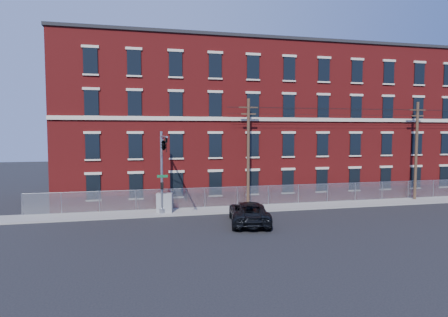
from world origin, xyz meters
TOP-DOWN VIEW (x-y plane):
  - ground at (0.00, 0.00)m, footprint 140.00×140.00m
  - sidewalk at (12.00, 5.00)m, footprint 65.00×3.00m
  - mill_building at (12.00, 13.93)m, footprint 55.30×14.32m
  - chain_link_fence at (12.00, 6.30)m, footprint 59.06×0.06m
  - traffic_signal_mast at (-6.00, 2.18)m, footprint 0.90×6.75m
  - utility_pole_near at (2.00, 5.60)m, footprint 1.80×0.28m
  - utility_pole_mid at (20.00, 5.60)m, footprint 1.80×0.28m
  - overhead_wires at (20.00, 5.60)m, footprint 40.00×0.62m
  - pickup_truck at (0.34, -0.23)m, footprint 3.96×6.60m
  - utility_cabinet at (-5.76, 4.76)m, footprint 1.47×0.99m

SIDE VIEW (x-z plane):
  - ground at x=0.00m, z-range 0.00..0.00m
  - sidewalk at x=12.00m, z-range 0.00..0.12m
  - pickup_truck at x=0.34m, z-range 0.00..1.72m
  - utility_cabinet at x=-5.76m, z-range 0.12..1.79m
  - chain_link_fence at x=12.00m, z-range 0.13..1.98m
  - utility_pole_near at x=2.00m, z-range 0.34..10.34m
  - utility_pole_mid at x=20.00m, z-range 0.34..10.34m
  - traffic_signal_mast at x=-6.00m, z-range 1.89..8.89m
  - mill_building at x=12.00m, z-range 0.00..16.30m
  - overhead_wires at x=20.00m, z-range 8.81..9.43m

